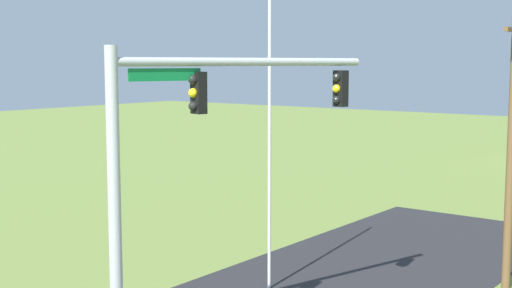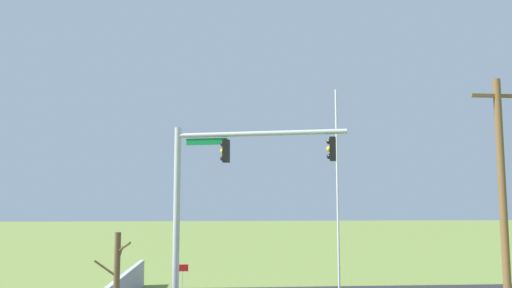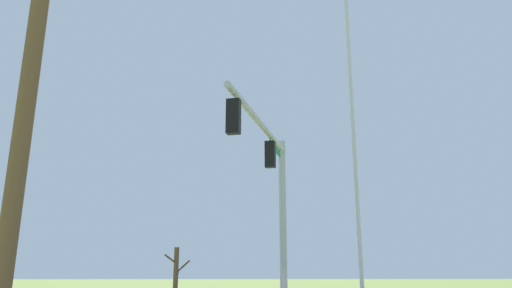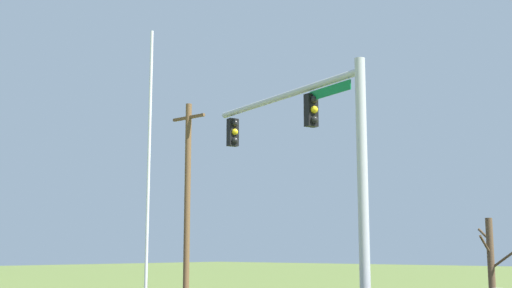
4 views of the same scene
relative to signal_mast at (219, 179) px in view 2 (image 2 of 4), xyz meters
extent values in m
cube|color=#A8A8AD|center=(3.83, -1.06, -4.49)|extent=(0.20, 8.17, 1.27)
cylinder|color=#B2B5BA|center=(1.76, -0.50, -1.45)|extent=(0.28, 0.28, 7.36)
cylinder|color=#B2B5BA|center=(-1.67, 0.48, 1.88)|extent=(6.92, 2.16, 0.20)
cube|color=#0F7238|center=(0.53, -0.15, 1.60)|extent=(1.74, 0.52, 0.28)
cube|color=black|center=(-0.30, 0.08, 1.18)|extent=(0.33, 0.41, 0.96)
sphere|color=black|center=(-0.15, 0.04, 1.48)|extent=(0.22, 0.22, 0.22)
sphere|color=yellow|center=(-0.15, 0.04, 1.18)|extent=(0.22, 0.22, 0.22)
sphere|color=black|center=(-0.15, 0.04, 0.88)|extent=(0.22, 0.22, 0.22)
cube|color=black|center=(-4.55, 1.30, 1.18)|extent=(0.33, 0.41, 0.96)
sphere|color=black|center=(-4.41, 1.26, 1.48)|extent=(0.22, 0.22, 0.22)
sphere|color=yellow|center=(-4.41, 1.26, 1.18)|extent=(0.22, 0.22, 0.22)
sphere|color=black|center=(-4.41, 1.26, 0.88)|extent=(0.22, 0.22, 0.22)
cylinder|color=silver|center=(-5.42, -1.68, -0.43)|extent=(0.10, 0.10, 9.40)
cylinder|color=brown|center=(-9.84, 4.17, -0.85)|extent=(0.26, 0.26, 8.55)
cube|color=brown|center=(-9.84, 4.17, 2.83)|extent=(1.90, 0.12, 0.12)
cylinder|color=brown|center=(3.32, 3.77, -3.52)|extent=(0.20, 0.20, 3.21)
cylinder|color=brown|center=(3.69, 3.77, -3.10)|extent=(0.78, 0.07, 0.57)
cylinder|color=brown|center=(3.09, 3.97, -2.39)|extent=(0.54, 0.47, 0.39)
cylinder|color=brown|center=(3.30, 3.49, -2.69)|extent=(0.12, 0.61, 0.55)
cylinder|color=silver|center=(1.70, -3.48, -4.67)|extent=(0.04, 0.04, 0.90)
cube|color=red|center=(1.70, -3.48, -4.06)|extent=(0.56, 0.02, 0.32)
camera|label=1|loc=(11.63, 10.87, 1.87)|focal=49.30mm
camera|label=2|loc=(-0.06, 20.95, -0.82)|focal=35.13mm
camera|label=3|loc=(-16.22, 1.00, -2.68)|focal=32.31mm
camera|label=4|loc=(11.06, -15.45, -2.83)|focal=47.16mm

